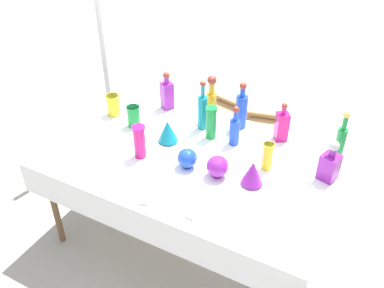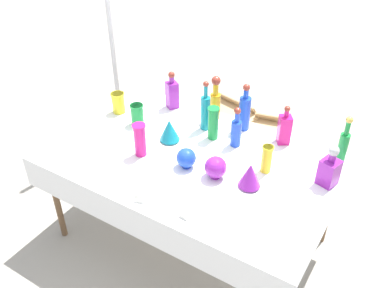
{
  "view_description": "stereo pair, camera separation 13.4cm",
  "coord_description": "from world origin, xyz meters",
  "px_view_note": "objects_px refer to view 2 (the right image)",
  "views": [
    {
      "loc": [
        1.06,
        -1.96,
        2.44
      ],
      "look_at": [
        0.0,
        0.0,
        0.86
      ],
      "focal_mm": 40.0,
      "sensor_mm": 36.0,
      "label": 1
    },
    {
      "loc": [
        1.17,
        -1.89,
        2.44
      ],
      "look_at": [
        0.0,
        0.0,
        0.86
      ],
      "focal_mm": 40.0,
      "sensor_mm": 36.0,
      "label": 2
    }
  ],
  "objects_px": {
    "square_decanter_2": "(330,169)",
    "fluted_vase_0": "(169,130)",
    "slender_vase_3": "(140,139)",
    "cardboard_box_behind_left": "(230,125)",
    "tall_bottle_2": "(245,111)",
    "tall_bottle_4": "(236,131)",
    "slender_vase_1": "(137,114)",
    "round_bowl_1": "(186,158)",
    "cardboard_box_behind_right": "(265,143)",
    "slender_vase_4": "(118,102)",
    "canopy_pole": "(112,44)",
    "square_decanter_1": "(172,93)",
    "tall_bottle_0": "(344,144)",
    "square_decanter_0": "(284,128)",
    "fluted_vase_1": "(250,175)",
    "tall_bottle_3": "(215,100)",
    "round_bowl_0": "(216,167)",
    "tall_bottle_1": "(205,111)",
    "slender_vase_0": "(213,122)"
  },
  "relations": [
    {
      "from": "tall_bottle_3",
      "to": "tall_bottle_4",
      "type": "distance_m",
      "value": 0.37
    },
    {
      "from": "tall_bottle_0",
      "to": "slender_vase_4",
      "type": "xyz_separation_m",
      "value": [
        -1.6,
        -0.27,
        -0.05
      ]
    },
    {
      "from": "tall_bottle_2",
      "to": "round_bowl_1",
      "type": "relative_size",
      "value": 2.65
    },
    {
      "from": "canopy_pole",
      "to": "fluted_vase_1",
      "type": "bearing_deg",
      "value": -25.51
    },
    {
      "from": "slender_vase_1",
      "to": "round_bowl_0",
      "type": "relative_size",
      "value": 1.1
    },
    {
      "from": "fluted_vase_0",
      "to": "fluted_vase_1",
      "type": "bearing_deg",
      "value": -12.39
    },
    {
      "from": "square_decanter_1",
      "to": "round_bowl_1",
      "type": "height_order",
      "value": "square_decanter_1"
    },
    {
      "from": "slender_vase_3",
      "to": "cardboard_box_behind_left",
      "type": "relative_size",
      "value": 0.39
    },
    {
      "from": "tall_bottle_0",
      "to": "square_decanter_1",
      "type": "height_order",
      "value": "tall_bottle_0"
    },
    {
      "from": "cardboard_box_behind_right",
      "to": "canopy_pole",
      "type": "distance_m",
      "value": 1.64
    },
    {
      "from": "square_decanter_1",
      "to": "round_bowl_1",
      "type": "bearing_deg",
      "value": -49.42
    },
    {
      "from": "slender_vase_0",
      "to": "fluted_vase_1",
      "type": "height_order",
      "value": "slender_vase_0"
    },
    {
      "from": "square_decanter_2",
      "to": "canopy_pole",
      "type": "xyz_separation_m",
      "value": [
        -2.11,
        0.55,
        0.13
      ]
    },
    {
      "from": "square_decanter_1",
      "to": "cardboard_box_behind_left",
      "type": "relative_size",
      "value": 0.51
    },
    {
      "from": "tall_bottle_4",
      "to": "slender_vase_4",
      "type": "relative_size",
      "value": 1.82
    },
    {
      "from": "tall_bottle_1",
      "to": "slender_vase_1",
      "type": "height_order",
      "value": "tall_bottle_1"
    },
    {
      "from": "round_bowl_1",
      "to": "cardboard_box_behind_right",
      "type": "relative_size",
      "value": 0.27
    },
    {
      "from": "tall_bottle_1",
      "to": "square_decanter_2",
      "type": "distance_m",
      "value": 0.94
    },
    {
      "from": "square_decanter_1",
      "to": "fluted_vase_0",
      "type": "xyz_separation_m",
      "value": [
        0.24,
        -0.39,
        -0.04
      ]
    },
    {
      "from": "square_decanter_2",
      "to": "fluted_vase_0",
      "type": "xyz_separation_m",
      "value": [
        -1.05,
        -0.12,
        -0.02
      ]
    },
    {
      "from": "square_decanter_1",
      "to": "slender_vase_0",
      "type": "bearing_deg",
      "value": -23.2
    },
    {
      "from": "slender_vase_4",
      "to": "cardboard_box_behind_right",
      "type": "distance_m",
      "value": 1.47
    },
    {
      "from": "square_decanter_1",
      "to": "slender_vase_4",
      "type": "relative_size",
      "value": 1.88
    },
    {
      "from": "slender_vase_4",
      "to": "round_bowl_1",
      "type": "height_order",
      "value": "slender_vase_4"
    },
    {
      "from": "square_decanter_0",
      "to": "cardboard_box_behind_right",
      "type": "distance_m",
      "value": 1.1
    },
    {
      "from": "slender_vase_1",
      "to": "cardboard_box_behind_right",
      "type": "relative_size",
      "value": 0.32
    },
    {
      "from": "fluted_vase_0",
      "to": "canopy_pole",
      "type": "xyz_separation_m",
      "value": [
        -1.06,
        0.68,
        0.15
      ]
    },
    {
      "from": "tall_bottle_4",
      "to": "fluted_vase_0",
      "type": "distance_m",
      "value": 0.45
    },
    {
      "from": "slender_vase_1",
      "to": "round_bowl_0",
      "type": "distance_m",
      "value": 0.81
    },
    {
      "from": "round_bowl_1",
      "to": "canopy_pole",
      "type": "bearing_deg",
      "value": 146.62
    },
    {
      "from": "fluted_vase_0",
      "to": "round_bowl_1",
      "type": "relative_size",
      "value": 1.23
    },
    {
      "from": "slender_vase_4",
      "to": "round_bowl_0",
      "type": "bearing_deg",
      "value": -16.26
    },
    {
      "from": "tall_bottle_4",
      "to": "round_bowl_1",
      "type": "distance_m",
      "value": 0.41
    },
    {
      "from": "slender_vase_1",
      "to": "cardboard_box_behind_left",
      "type": "distance_m",
      "value": 1.35
    },
    {
      "from": "tall_bottle_2",
      "to": "slender_vase_3",
      "type": "relative_size",
      "value": 1.54
    },
    {
      "from": "square_decanter_2",
      "to": "canopy_pole",
      "type": "relative_size",
      "value": 0.11
    },
    {
      "from": "slender_vase_4",
      "to": "fluted_vase_0",
      "type": "xyz_separation_m",
      "value": [
        0.54,
        -0.11,
        0.0
      ]
    },
    {
      "from": "slender_vase_4",
      "to": "canopy_pole",
      "type": "distance_m",
      "value": 0.78
    },
    {
      "from": "tall_bottle_3",
      "to": "tall_bottle_4",
      "type": "xyz_separation_m",
      "value": [
        0.29,
        -0.23,
        -0.04
      ]
    },
    {
      "from": "tall_bottle_1",
      "to": "square_decanter_2",
      "type": "xyz_separation_m",
      "value": [
        0.93,
        -0.14,
        -0.04
      ]
    },
    {
      "from": "tall_bottle_2",
      "to": "tall_bottle_1",
      "type": "bearing_deg",
      "value": -148.41
    },
    {
      "from": "tall_bottle_0",
      "to": "square_decanter_0",
      "type": "bearing_deg",
      "value": 179.56
    },
    {
      "from": "tall_bottle_4",
      "to": "fluted_vase_1",
      "type": "distance_m",
      "value": 0.43
    },
    {
      "from": "tall_bottle_0",
      "to": "fluted_vase_0",
      "type": "relative_size",
      "value": 2.04
    },
    {
      "from": "fluted_vase_0",
      "to": "slender_vase_3",
      "type": "bearing_deg",
      "value": -107.22
    },
    {
      "from": "tall_bottle_3",
      "to": "slender_vase_4",
      "type": "distance_m",
      "value": 0.73
    },
    {
      "from": "tall_bottle_2",
      "to": "tall_bottle_4",
      "type": "height_order",
      "value": "tall_bottle_2"
    },
    {
      "from": "square_decanter_0",
      "to": "square_decanter_1",
      "type": "bearing_deg",
      "value": -179.96
    },
    {
      "from": "tall_bottle_4",
      "to": "square_decanter_1",
      "type": "relative_size",
      "value": 0.97
    },
    {
      "from": "square_decanter_2",
      "to": "round_bowl_1",
      "type": "height_order",
      "value": "square_decanter_2"
    }
  ]
}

